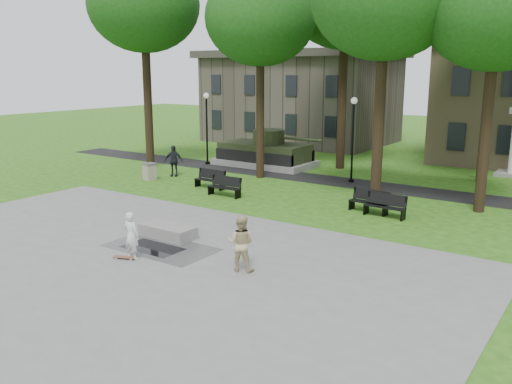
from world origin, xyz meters
TOP-DOWN VIEW (x-y plane):
  - ground at (0.00, 0.00)m, footprint 120.00×120.00m
  - plaza at (0.00, -5.00)m, footprint 22.00×16.00m
  - footpath at (0.00, 12.00)m, footprint 44.00×2.60m
  - building_left at (-11.00, 26.50)m, footprint 15.00×10.00m
  - tree_0 at (-12.00, 9.00)m, footprint 6.80×6.80m
  - tree_1 at (-4.50, 10.50)m, footprint 6.20×6.20m
  - tree_3 at (8.00, 9.50)m, footprint 6.00×6.00m
  - tree_5 at (6.50, 16.50)m, footprint 6.40×6.40m
  - lamp_left at (-10.00, 12.30)m, footprint 0.36×0.36m
  - lamp_mid at (0.50, 12.30)m, footprint 0.36×0.36m
  - tank_monument at (-6.46, 14.00)m, footprint 7.45×3.40m
  - puddle at (-0.31, -2.46)m, footprint 2.20×1.20m
  - concrete_block at (-0.79, -1.19)m, footprint 2.21×1.03m
  - skateboard at (-0.26, -3.82)m, footprint 0.80×0.47m
  - skateboarder at (-0.07, -3.64)m, footprint 0.61×0.43m
  - friend_watching at (3.56, -2.44)m, footprint 1.03×0.90m
  - pedestrian_walker at (-8.96, 7.91)m, footprint 1.17×0.86m
  - park_bench_0 at (-5.01, 6.55)m, footprint 1.80×0.53m
  - park_bench_1 at (-3.22, 5.50)m, footprint 1.80×0.53m
  - park_bench_2 at (3.98, 6.65)m, footprint 1.84×0.76m
  - park_bench_3 at (4.87, 6.30)m, footprint 1.82×0.61m
  - trash_bin at (-9.38, 6.34)m, footprint 0.79×0.79m

SIDE VIEW (x-z plane):
  - ground at x=0.00m, z-range 0.00..0.00m
  - footpath at x=0.00m, z-range 0.00..0.01m
  - plaza at x=0.00m, z-range 0.00..0.02m
  - puddle at x=-0.31m, z-range 0.02..0.02m
  - skateboard at x=-0.26m, z-range 0.02..0.09m
  - concrete_block at x=-0.79m, z-range 0.02..0.47m
  - trash_bin at x=-9.38m, z-range 0.01..0.97m
  - park_bench_0 at x=-5.01m, z-range 0.02..1.02m
  - park_bench_1 at x=-3.22m, z-range 0.02..1.02m
  - park_bench_2 at x=3.98m, z-range 0.02..1.02m
  - park_bench_3 at x=4.87m, z-range 0.02..1.02m
  - skateboarder at x=-0.07m, z-range 0.02..1.64m
  - tank_monument at x=-6.46m, z-range -0.34..2.06m
  - friend_watching at x=3.56m, z-range 0.02..1.81m
  - pedestrian_walker at x=-8.96m, z-range 0.00..1.85m
  - lamp_left at x=-10.00m, z-range 0.43..5.16m
  - lamp_mid at x=0.50m, z-range 0.43..5.16m
  - building_left at x=-11.00m, z-range 0.00..7.20m
  - tree_3 at x=8.00m, z-range 3.00..14.19m
  - tree_1 at x=-4.50m, z-range 3.14..14.77m
  - tree_5 at x=6.50m, z-range 3.45..15.89m
  - tree_0 at x=-12.00m, z-range 3.54..16.51m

